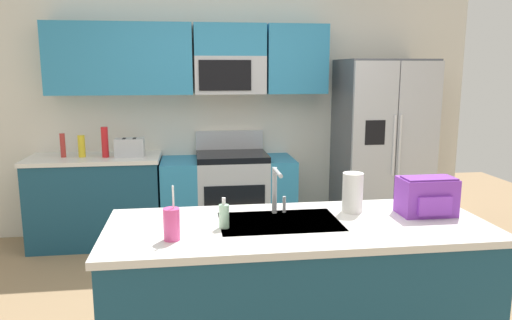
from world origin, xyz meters
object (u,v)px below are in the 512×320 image
object	(u,v)px
drink_cup_pink	(172,224)
refrigerator	(381,149)
range_oven	(228,196)
paper_towel_roll	(353,192)
toaster	(130,147)
pepper_mill	(63,145)
bottle_yellow	(82,146)
soap_dispenser	(224,216)
bottle_red	(105,142)
backpack	(427,195)
sink_faucet	(276,187)

from	to	relation	value
drink_cup_pink	refrigerator	bearing A→B (deg)	49.44
range_oven	paper_towel_roll	bearing A→B (deg)	-75.06
refrigerator	toaster	xyz separation A→B (m)	(-2.60, 0.02, 0.07)
pepper_mill	bottle_yellow	world-z (taller)	pepper_mill
bottle_yellow	drink_cup_pink	size ratio (longest dim) A/B	0.75
paper_towel_roll	pepper_mill	bearing A→B (deg)	135.31
drink_cup_pink	bottle_yellow	bearing A→B (deg)	110.71
soap_dispenser	refrigerator	bearing A→B (deg)	51.56
bottle_red	paper_towel_roll	size ratio (longest dim) A/B	1.24
range_oven	refrigerator	xyz separation A→B (m)	(1.62, -0.07, 0.48)
bottle_yellow	paper_towel_roll	xyz separation A→B (m)	(2.02, -2.16, 0.01)
refrigerator	pepper_mill	distance (m)	3.24
toaster	backpack	world-z (taller)	backpack
range_oven	soap_dispenser	distance (m)	2.45
sink_faucet	paper_towel_roll	distance (m)	0.47
refrigerator	soap_dispenser	distance (m)	2.95
refrigerator	toaster	size ratio (longest dim) A/B	6.61
bottle_yellow	soap_dispenser	bearing A→B (deg)	-62.55
bottle_yellow	backpack	bearing A→B (deg)	-43.06
sink_faucet	backpack	distance (m)	0.89
range_oven	toaster	world-z (taller)	range_oven
toaster	drink_cup_pink	distance (m)	2.53
bottle_red	bottle_yellow	bearing A→B (deg)	169.02
soap_dispenser	backpack	bearing A→B (deg)	4.04
sink_faucet	range_oven	bearing A→B (deg)	93.03
pepper_mill	bottle_red	bearing A→B (deg)	-7.95
drink_cup_pink	backpack	bearing A→B (deg)	9.17
bottle_yellow	paper_towel_roll	bearing A→B (deg)	-46.96
pepper_mill	backpack	bearing A→B (deg)	-41.19
range_oven	soap_dispenser	world-z (taller)	range_oven
pepper_mill	paper_towel_roll	world-z (taller)	paper_towel_roll
range_oven	pepper_mill	world-z (taller)	pepper_mill
soap_dispenser	backpack	xyz separation A→B (m)	(1.21, 0.09, 0.05)
bottle_yellow	backpack	xyz separation A→B (m)	(2.44, -2.28, 0.01)
range_oven	backpack	bearing A→B (deg)	-66.46
pepper_mill	paper_towel_roll	bearing A→B (deg)	-44.69
toaster	pepper_mill	xyz separation A→B (m)	(-0.64, 0.05, 0.03)
soap_dispenser	pepper_mill	bearing A→B (deg)	120.63
toaster	bottle_red	xyz separation A→B (m)	(-0.23, -0.01, 0.06)
toaster	soap_dispenser	distance (m)	2.45
range_oven	bottle_red	bearing A→B (deg)	-177.17
pepper_mill	bottle_yellow	xyz separation A→B (m)	(0.18, -0.01, -0.01)
bottle_red	backpack	distance (m)	3.14
range_oven	paper_towel_roll	distance (m)	2.33
bottle_red	bottle_yellow	size ratio (longest dim) A/B	1.39
range_oven	toaster	size ratio (longest dim) A/B	4.86
refrigerator	sink_faucet	bearing A→B (deg)	-125.67
backpack	refrigerator	bearing A→B (deg)	74.40
range_oven	drink_cup_pink	size ratio (longest dim) A/B	4.77
pepper_mill	sink_faucet	distance (m)	2.77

